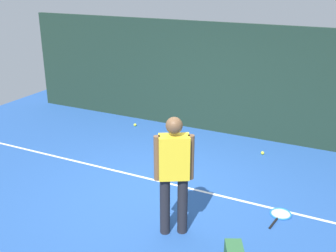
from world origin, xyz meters
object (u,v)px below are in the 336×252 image
(tennis_racket, at_px, (280,215))
(tennis_ball_by_fence, at_px, (263,153))
(tennis_ball_mid_court, at_px, (135,125))
(tennis_player, at_px, (174,170))

(tennis_racket, xyz_separation_m, tennis_ball_by_fence, (-0.79, 2.06, 0.02))
(tennis_ball_by_fence, bearing_deg, tennis_racket, -69.05)
(tennis_racket, distance_m, tennis_ball_mid_court, 4.53)
(tennis_racket, relative_size, tennis_ball_by_fence, 9.56)
(tennis_player, xyz_separation_m, tennis_ball_mid_court, (-2.65, 3.40, -0.93))
(tennis_player, bearing_deg, tennis_ball_by_fence, -128.34)
(tennis_player, relative_size, tennis_racket, 2.70)
(tennis_ball_by_fence, height_order, tennis_ball_mid_court, same)
(tennis_racket, height_order, tennis_ball_by_fence, tennis_ball_by_fence)
(tennis_player, xyz_separation_m, tennis_ball_by_fence, (0.46, 3.14, -0.93))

